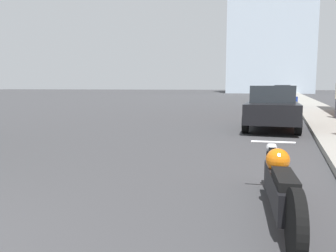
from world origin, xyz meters
The scene contains 6 objects.
sidewalk centered at (5.91, 40.00, 0.07)m, with size 2.31×240.00×0.15m.
motorcycle centered at (3.85, 3.21, 0.39)m, with size 0.68×2.74×0.78m.
parked_car_black centered at (3.42, 11.87, 0.83)m, with size 1.99×4.56×1.61m.
parked_car_blue centered at (3.69, 24.65, 0.80)m, with size 2.01×4.27×1.62m.
parked_car_silver centered at (3.52, 35.50, 0.89)m, with size 2.07×4.13×1.78m.
parked_car_yellow centered at (3.72, 46.25, 0.84)m, with size 1.96×4.36×1.66m.
Camera 1 is at (3.87, -0.86, 1.55)m, focal length 35.00 mm.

